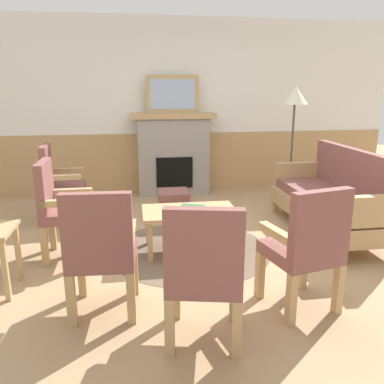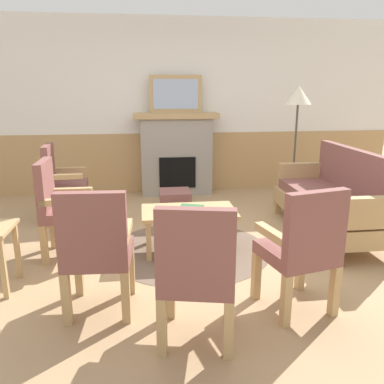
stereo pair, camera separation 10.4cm
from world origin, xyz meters
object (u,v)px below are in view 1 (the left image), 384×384
at_px(coffee_table, 190,215).
at_px(armchair_by_window_left, 58,180).
at_px(armchair_front_left, 204,268).
at_px(book_on_table, 192,207).
at_px(armchair_corner_left, 101,247).
at_px(armchair_front_center, 307,244).
at_px(fireplace, 173,153).
at_px(framed_picture, 172,94).
at_px(couch, 331,200).
at_px(floor_lamp_by_couch, 295,103).
at_px(armchair_near_fireplace, 60,205).
at_px(footstool, 173,196).

xyz_separation_m(coffee_table, armchair_by_window_left, (-1.48, 1.13, 0.15)).
bearing_deg(armchair_front_left, book_on_table, 84.08).
bearing_deg(coffee_table, armchair_corner_left, -126.22).
relative_size(coffee_table, armchair_front_center, 0.98).
height_order(fireplace, framed_picture, framed_picture).
height_order(couch, armchair_corner_left, same).
height_order(framed_picture, book_on_table, framed_picture).
xyz_separation_m(fireplace, armchair_front_center, (0.62, -3.55, -0.11)).
bearing_deg(coffee_table, floor_lamp_by_couch, 41.64).
bearing_deg(armchair_front_left, floor_lamp_by_couch, 59.12).
relative_size(fireplace, armchair_front_left, 1.33).
bearing_deg(armchair_by_window_left, fireplace, 36.71).
xyz_separation_m(couch, armchair_near_fireplace, (-2.97, -0.25, 0.14)).
bearing_deg(footstool, couch, -24.91).
bearing_deg(armchair_front_left, armchair_by_window_left, 116.82).
bearing_deg(floor_lamp_by_couch, armchair_corner_left, -133.82).
bearing_deg(armchair_by_window_left, armchair_front_left, -63.18).
relative_size(coffee_table, book_on_table, 4.03).
bearing_deg(framed_picture, armchair_near_fireplace, -120.71).
bearing_deg(floor_lamp_by_couch, fireplace, 154.33).
bearing_deg(armchair_front_center, fireplace, 99.92).
distance_m(framed_picture, armchair_by_window_left, 2.19).
bearing_deg(armchair_near_fireplace, armchair_corner_left, -67.17).
height_order(footstool, armchair_by_window_left, armchair_by_window_left).
xyz_separation_m(book_on_table, armchair_front_center, (0.65, -1.31, 0.08)).
relative_size(footstool, armchair_by_window_left, 0.41).
xyz_separation_m(fireplace, couch, (1.63, -2.02, -0.26)).
distance_m(coffee_table, floor_lamp_by_couch, 2.51).
bearing_deg(framed_picture, armchair_front_center, -80.08).
bearing_deg(armchair_front_left, armchair_corner_left, 146.34).
xyz_separation_m(footstool, floor_lamp_by_couch, (1.75, 0.42, 1.17)).
bearing_deg(book_on_table, armchair_near_fireplace, -179.08).
distance_m(fireplace, book_on_table, 2.25).
height_order(fireplace, footstool, fireplace).
height_order(footstool, armchair_front_left, armchair_front_left).
bearing_deg(couch, footstool, 155.09).
height_order(framed_picture, coffee_table, framed_picture).
bearing_deg(couch, armchair_corner_left, -151.24).
bearing_deg(framed_picture, fireplace, -90.00).
height_order(fireplace, armchair_front_left, fireplace).
height_order(book_on_table, armchair_front_left, armchair_front_left).
distance_m(fireplace, floor_lamp_by_couch, 1.97).
xyz_separation_m(framed_picture, couch, (1.63, -2.02, -1.16)).
xyz_separation_m(armchair_by_window_left, armchair_corner_left, (0.68, -2.23, 0.00)).
bearing_deg(armchair_by_window_left, armchair_near_fireplace, -79.38).
distance_m(framed_picture, floor_lamp_by_couch, 1.81).
height_order(framed_picture, armchair_near_fireplace, framed_picture).
bearing_deg(couch, floor_lamp_by_couch, 90.00).
bearing_deg(footstool, fireplace, 84.00).
relative_size(coffee_table, armchair_front_left, 0.98).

